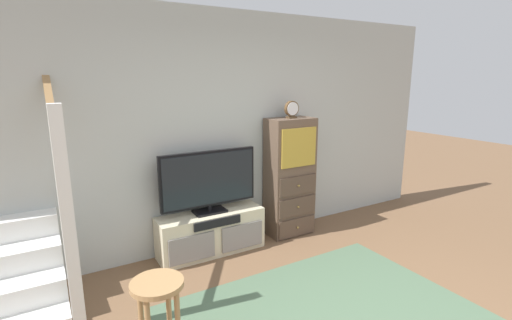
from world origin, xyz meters
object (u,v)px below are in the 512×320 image
Objects in this scene: side_cabinet at (290,177)px; desk_clock at (292,110)px; bar_stool_near at (158,307)px; television at (209,180)px; media_console at (211,233)px.

side_cabinet is 0.85m from desk_clock.
desk_clock is 0.29× the size of bar_stool_near.
side_cabinet is (1.09, -0.01, -0.12)m from television.
television is (-0.00, 0.02, 0.61)m from media_console.
media_console is 1.09× the size of television.
bar_stool_near is at bearing -144.49° from side_cabinet.
side_cabinet is at bearing 35.51° from bar_stool_near.
media_console is at bearing -90.00° from television.
side_cabinet is 7.12× the size of desk_clock.
side_cabinet reaches higher than media_console.
media_console is at bearing 55.65° from bar_stool_near.
desk_clock is at bearing -104.81° from side_cabinet.
desk_clock reaches higher than television.
desk_clock is at bearing -1.52° from television.
side_cabinet is (1.09, 0.01, 0.50)m from media_console.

